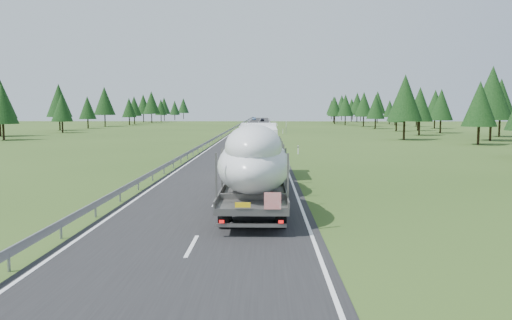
{
  "coord_description": "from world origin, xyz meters",
  "views": [
    {
      "loc": [
        2.72,
        -27.04,
        5.04
      ],
      "look_at": [
        2.2,
        1.03,
        2.23
      ],
      "focal_mm": 35.0,
      "sensor_mm": 36.0,
      "label": 1
    }
  ],
  "objects_px": {
    "distant_van": "(244,126)",
    "distant_car_blue": "(254,119)",
    "boat_truck": "(256,156)",
    "distant_car_dark": "(262,120)",
    "highway_sign": "(286,125)"
  },
  "relations": [
    {
      "from": "distant_van",
      "to": "distant_car_blue",
      "type": "bearing_deg",
      "value": 89.39
    },
    {
      "from": "boat_truck",
      "to": "distant_van",
      "type": "distance_m",
      "value": 106.05
    },
    {
      "from": "highway_sign",
      "to": "distant_car_dark",
      "type": "bearing_deg",
      "value": 92.85
    },
    {
      "from": "highway_sign",
      "to": "distant_car_blue",
      "type": "relative_size",
      "value": 0.58
    },
    {
      "from": "highway_sign",
      "to": "distant_van",
      "type": "xyz_separation_m",
      "value": [
        -10.23,
        27.85,
        -1.07
      ]
    },
    {
      "from": "boat_truck",
      "to": "distant_car_blue",
      "type": "bearing_deg",
      "value": 91.32
    },
    {
      "from": "distant_van",
      "to": "distant_car_blue",
      "type": "distance_m",
      "value": 112.28
    },
    {
      "from": "distant_car_dark",
      "to": "distant_car_blue",
      "type": "distance_m",
      "value": 24.24
    },
    {
      "from": "boat_truck",
      "to": "distant_car_blue",
      "type": "relative_size",
      "value": 4.78
    },
    {
      "from": "distant_van",
      "to": "distant_car_dark",
      "type": "bearing_deg",
      "value": 86.61
    },
    {
      "from": "distant_van",
      "to": "distant_car_blue",
      "type": "xyz_separation_m",
      "value": [
        0.22,
        112.28,
        0.01
      ]
    },
    {
      "from": "distant_car_dark",
      "to": "highway_sign",
      "type": "bearing_deg",
      "value": -85.48
    },
    {
      "from": "highway_sign",
      "to": "distant_car_blue",
      "type": "xyz_separation_m",
      "value": [
        -10.02,
        140.13,
        -1.07
      ]
    },
    {
      "from": "highway_sign",
      "to": "boat_truck",
      "type": "height_order",
      "value": "boat_truck"
    },
    {
      "from": "distant_van",
      "to": "boat_truck",
      "type": "bearing_deg",
      "value": -87.67
    }
  ]
}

